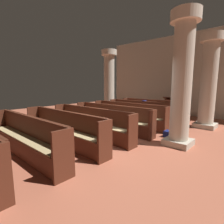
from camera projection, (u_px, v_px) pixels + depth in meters
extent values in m
plane|color=#AD5B42|center=(114.00, 139.00, 5.67)|extent=(19.20, 19.20, 0.00)
cube|color=beige|center=(185.00, 75.00, 9.79)|extent=(10.00, 0.16, 4.50)
cube|color=#562819|center=(153.00, 110.00, 9.03)|extent=(3.46, 0.38, 0.05)
cube|color=#562819|center=(154.00, 105.00, 9.10)|extent=(3.46, 0.04, 0.51)
cube|color=#492215|center=(155.00, 100.00, 9.10)|extent=(3.32, 0.06, 0.02)
cube|color=#4E2416|center=(126.00, 106.00, 10.18)|extent=(0.06, 0.44, 0.96)
cube|color=#4E2416|center=(188.00, 113.00, 7.86)|extent=(0.06, 0.44, 0.96)
cube|color=#522618|center=(151.00, 115.00, 8.93)|extent=(3.46, 0.03, 0.38)
cube|color=tan|center=(152.00, 110.00, 9.01)|extent=(3.19, 0.32, 0.03)
cube|color=#562819|center=(141.00, 113.00, 8.24)|extent=(3.46, 0.38, 0.05)
cube|color=#562819|center=(143.00, 106.00, 8.32)|extent=(3.46, 0.04, 0.51)
cube|color=#492215|center=(144.00, 101.00, 8.31)|extent=(3.32, 0.06, 0.02)
cube|color=#4E2416|center=(113.00, 108.00, 9.39)|extent=(0.06, 0.44, 0.96)
cube|color=#4E2416|center=(178.00, 116.00, 7.07)|extent=(0.06, 0.44, 0.96)
cube|color=#522618|center=(139.00, 118.00, 8.14)|extent=(3.46, 0.03, 0.38)
cube|color=tan|center=(141.00, 112.00, 8.22)|extent=(3.19, 0.32, 0.03)
cube|color=#562819|center=(128.00, 116.00, 7.45)|extent=(3.46, 0.38, 0.05)
cube|color=#562819|center=(130.00, 109.00, 7.53)|extent=(3.46, 0.04, 0.51)
cube|color=#492215|center=(131.00, 103.00, 7.53)|extent=(3.32, 0.06, 0.02)
cube|color=#4E2416|center=(99.00, 110.00, 8.60)|extent=(0.06, 0.44, 0.96)
cube|color=#4E2416|center=(167.00, 120.00, 6.28)|extent=(0.06, 0.44, 0.96)
cube|color=#522618|center=(125.00, 121.00, 7.36)|extent=(3.46, 0.03, 0.38)
cube|color=tan|center=(127.00, 115.00, 7.43)|extent=(3.19, 0.32, 0.03)
cube|color=#562819|center=(111.00, 119.00, 6.67)|extent=(3.46, 0.38, 0.05)
cube|color=#562819|center=(114.00, 112.00, 6.74)|extent=(3.46, 0.04, 0.51)
cube|color=#492215|center=(115.00, 105.00, 6.74)|extent=(3.32, 0.06, 0.02)
cube|color=#4E2416|center=(82.00, 113.00, 7.82)|extent=(0.06, 0.44, 0.96)
cube|color=#4E2416|center=(152.00, 125.00, 5.49)|extent=(0.06, 0.44, 0.96)
cube|color=#522618|center=(108.00, 126.00, 6.57)|extent=(3.46, 0.03, 0.38)
cube|color=tan|center=(111.00, 119.00, 6.64)|extent=(3.19, 0.32, 0.03)
cube|color=#562819|center=(90.00, 124.00, 5.88)|extent=(3.46, 0.38, 0.05)
cube|color=#562819|center=(93.00, 115.00, 5.96)|extent=(3.46, 0.04, 0.51)
cube|color=#492215|center=(94.00, 108.00, 5.95)|extent=(3.32, 0.06, 0.02)
cube|color=#4E2416|center=(61.00, 116.00, 7.03)|extent=(0.06, 0.44, 0.96)
cube|color=#4E2416|center=(133.00, 132.00, 4.71)|extent=(0.06, 0.44, 0.96)
cube|color=#522618|center=(86.00, 131.00, 5.78)|extent=(3.46, 0.03, 0.38)
cube|color=tan|center=(89.00, 123.00, 5.86)|extent=(3.19, 0.32, 0.03)
cube|color=#562819|center=(62.00, 130.00, 5.09)|extent=(3.46, 0.38, 0.05)
cube|color=#562819|center=(66.00, 120.00, 5.17)|extent=(3.46, 0.04, 0.51)
cube|color=#492215|center=(67.00, 112.00, 5.17)|extent=(3.32, 0.06, 0.02)
cube|color=#4E2416|center=(34.00, 120.00, 6.24)|extent=(0.06, 0.44, 0.96)
cube|color=#4E2416|center=(105.00, 141.00, 3.92)|extent=(0.06, 0.44, 0.96)
cube|color=#522618|center=(57.00, 139.00, 5.00)|extent=(3.46, 0.03, 0.38)
cube|color=tan|center=(61.00, 129.00, 5.07)|extent=(3.19, 0.32, 0.03)
cube|color=#562819|center=(24.00, 139.00, 4.30)|extent=(3.46, 0.38, 0.05)
cube|color=#562819|center=(30.00, 126.00, 4.38)|extent=(3.46, 0.04, 0.51)
cube|color=#492215|center=(31.00, 116.00, 4.38)|extent=(3.32, 0.06, 0.02)
cube|color=#4E2416|center=(0.00, 125.00, 5.46)|extent=(0.06, 0.44, 0.96)
cube|color=#4E2416|center=(64.00, 156.00, 3.13)|extent=(0.06, 0.44, 0.96)
cube|color=#522618|center=(17.00, 149.00, 4.21)|extent=(3.46, 0.03, 0.38)
cube|color=tan|center=(23.00, 137.00, 4.28)|extent=(3.19, 0.32, 0.03)
cube|color=#B6AD9A|center=(205.00, 125.00, 7.15)|extent=(0.80, 0.80, 0.18)
cylinder|color=beige|center=(208.00, 84.00, 6.89)|extent=(0.59, 0.59, 3.18)
cylinder|color=beige|center=(212.00, 37.00, 6.62)|extent=(0.86, 0.86, 0.30)
cube|color=#B6AD9A|center=(109.00, 113.00, 10.32)|extent=(0.80, 0.80, 0.18)
cylinder|color=beige|center=(109.00, 84.00, 10.06)|extent=(0.59, 0.59, 3.18)
cylinder|color=beige|center=(109.00, 53.00, 9.79)|extent=(0.86, 0.86, 0.30)
cube|color=#B6AD9A|center=(178.00, 142.00, 5.07)|extent=(0.72, 0.72, 0.18)
cylinder|color=beige|center=(182.00, 84.00, 4.81)|extent=(0.54, 0.54, 3.18)
cylinder|color=beige|center=(186.00, 16.00, 4.53)|extent=(0.78, 0.78, 0.30)
cube|color=#492215|center=(167.00, 116.00, 9.57)|extent=(0.45, 0.45, 0.06)
cube|color=#562819|center=(168.00, 108.00, 9.50)|extent=(0.28, 0.28, 0.95)
cube|color=#5B2A1A|center=(168.00, 98.00, 9.42)|extent=(0.48, 0.35, 0.15)
cube|color=navy|center=(144.00, 101.00, 8.30)|extent=(0.14, 0.21, 0.03)
cube|color=navy|center=(170.00, 134.00, 5.83)|extent=(0.33, 0.29, 0.21)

